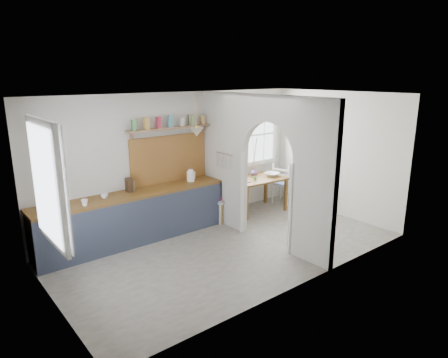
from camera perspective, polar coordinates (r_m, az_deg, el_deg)
floor at (r=7.04m, az=0.79°, el=-9.78°), size 5.80×3.20×0.01m
ceiling at (r=6.41m, az=0.88°, el=11.87°), size 5.80×3.20×0.01m
walls at (r=6.60m, az=0.83°, el=0.53°), size 5.81×3.21×2.60m
partition at (r=7.07m, az=4.92°, el=2.68°), size 0.12×3.20×2.60m
kitchen_window at (r=5.23m, az=-24.15°, el=-0.63°), size 0.10×1.16×1.50m
nook_window at (r=8.86m, az=3.39°, el=6.14°), size 1.76×0.10×1.30m
counter at (r=7.34m, az=-12.77°, el=-5.25°), size 3.50×0.60×0.90m
sink at (r=6.76m, az=-22.80°, el=-3.94°), size 0.40×0.40×0.02m
backsplash at (r=7.73m, az=-7.82°, el=2.89°), size 1.65×0.03×0.90m
shelf at (r=7.56m, az=-7.65°, el=7.63°), size 1.75×0.20×0.21m
pendant_lamp at (r=7.48m, az=-3.92°, el=6.71°), size 0.26×0.26×0.16m
utensil_rail at (r=7.63m, az=0.06°, el=3.63°), size 0.02×0.50×0.02m
dining_table at (r=8.75m, az=4.71°, el=-2.23°), size 1.26×0.89×0.75m
chair_left at (r=8.13m, az=-0.18°, el=-2.83°), size 0.47×0.47×0.94m
chair_right at (r=9.37m, az=8.64°, el=-0.56°), size 0.53×0.53×0.95m
kettle at (r=7.77m, az=-4.79°, el=0.52°), size 0.23×0.21×0.24m
mug_a at (r=6.70m, az=-19.29°, el=-3.20°), size 0.13×0.13×0.10m
mug_b at (r=7.00m, az=-16.70°, el=-2.28°), size 0.13×0.13×0.10m
knife_block at (r=7.27m, az=-13.41°, el=-0.82°), size 0.13×0.17×0.24m
jar at (r=7.31m, az=-13.02°, el=-0.97°), size 0.14×0.14×0.18m
towel_magenta at (r=7.97m, az=-0.40°, el=-4.65°), size 0.02×0.03×0.58m
towel_orange at (r=7.97m, az=-0.35°, el=-4.84°), size 0.02×0.03×0.54m
bowl at (r=8.82m, az=6.84°, el=0.66°), size 0.40×0.40×0.08m
table_cup at (r=8.47m, az=4.46°, el=0.13°), size 0.09×0.09×0.08m
plate at (r=8.33m, az=3.42°, el=-0.34°), size 0.21×0.21×0.01m
vase at (r=8.79m, az=4.31°, el=1.00°), size 0.22×0.22×0.18m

